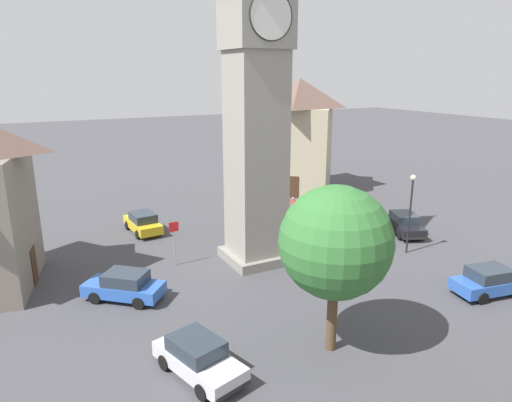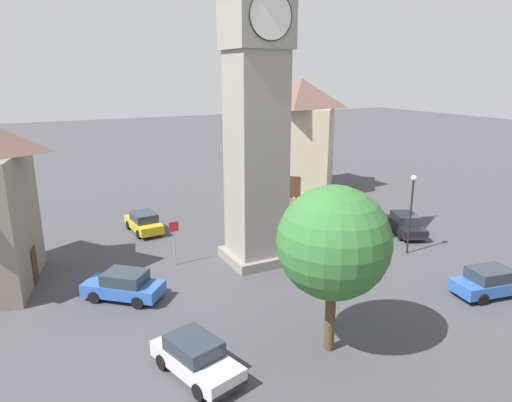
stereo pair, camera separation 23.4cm
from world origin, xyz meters
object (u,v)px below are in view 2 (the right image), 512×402
object	(u,v)px
car_white_side	(124,285)
pedestrian	(294,205)
car_silver_kerb	(347,201)
building_corner_back	(300,135)
car_red_corner	(405,224)
tree	(334,243)
lamp_post	(412,202)
car_blue_kerb	(491,282)
clock_tower	(256,37)
car_black_far	(196,357)
car_green_alley	(144,222)
road_sign	(174,236)

from	to	relation	value
car_white_side	pedestrian	size ratio (longest dim) A/B	2.50
car_silver_kerb	building_corner_back	distance (m)	9.28
car_red_corner	building_corner_back	bearing A→B (deg)	88.90
building_corner_back	car_silver_kerb	bearing A→B (deg)	-90.73
tree	lamp_post	xyz separation A→B (m)	(11.10, 6.61, -1.37)
pedestrian	tree	xyz separation A→B (m)	(-8.73, -16.91, 3.86)
tree	pedestrian	bearing A→B (deg)	62.71
car_white_side	pedestrian	bearing A→B (deg)	27.84
car_silver_kerb	car_blue_kerb	bearing A→B (deg)	-101.35
car_blue_kerb	tree	world-z (taller)	tree
clock_tower	car_silver_kerb	world-z (taller)	clock_tower
clock_tower	car_black_far	xyz separation A→B (m)	(-7.38, -9.20, -12.68)
car_green_alley	car_silver_kerb	bearing A→B (deg)	-7.34
tree	clock_tower	bearing A→B (deg)	80.46
car_black_far	car_red_corner	bearing A→B (deg)	23.71
clock_tower	lamp_post	xyz separation A→B (m)	(9.39, -3.56, -9.94)
pedestrian	tree	bearing A→B (deg)	-117.29
car_blue_kerb	car_red_corner	xyz separation A→B (m)	(3.10, 9.32, 0.00)
car_green_alley	pedestrian	xyz separation A→B (m)	(12.02, -1.84, 0.25)
building_corner_back	road_sign	size ratio (longest dim) A/B	3.93
car_red_corner	building_corner_back	world-z (taller)	building_corner_back
car_green_alley	building_corner_back	xyz separation A→B (m)	(17.30, 5.70, 4.84)
road_sign	car_blue_kerb	bearing A→B (deg)	-40.18
car_silver_kerb	pedestrian	xyz separation A→B (m)	(-5.18, 0.37, 0.25)
road_sign	car_red_corner	bearing A→B (deg)	-7.64
car_red_corner	tree	distance (m)	17.18
car_blue_kerb	car_green_alley	xyz separation A→B (m)	(-13.91, 18.59, 0.00)
clock_tower	car_blue_kerb	size ratio (longest dim) A/B	5.26
car_blue_kerb	car_silver_kerb	distance (m)	16.70
car_black_far	road_sign	size ratio (longest dim) A/B	1.58
clock_tower	pedestrian	size ratio (longest dim) A/B	13.57
car_white_side	car_blue_kerb	bearing A→B (deg)	-26.00
lamp_post	car_red_corner	bearing A→B (deg)	47.67
building_corner_back	pedestrian	bearing A→B (deg)	-124.98
car_silver_kerb	road_sign	world-z (taller)	road_sign
car_white_side	car_silver_kerb	bearing A→B (deg)	20.73
car_green_alley	road_sign	size ratio (longest dim) A/B	1.52
car_silver_kerb	clock_tower	bearing A→B (deg)	-152.44
car_blue_kerb	car_silver_kerb	xyz separation A→B (m)	(3.29, 16.38, 0.00)
car_red_corner	road_sign	distance (m)	17.00
tree	building_corner_back	size ratio (longest dim) A/B	0.66
car_green_alley	building_corner_back	size ratio (longest dim) A/B	0.39
tree	lamp_post	distance (m)	12.99
clock_tower	car_blue_kerb	world-z (taller)	clock_tower
car_blue_kerb	car_black_far	distance (m)	16.31
car_black_far	clock_tower	bearing A→B (deg)	51.26
car_blue_kerb	car_red_corner	bearing A→B (deg)	71.61
clock_tower	car_silver_kerb	xyz separation A→B (m)	(12.19, 6.36, -12.68)
building_corner_back	road_sign	bearing A→B (deg)	-143.38
car_red_corner	car_white_side	bearing A→B (deg)	-177.76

